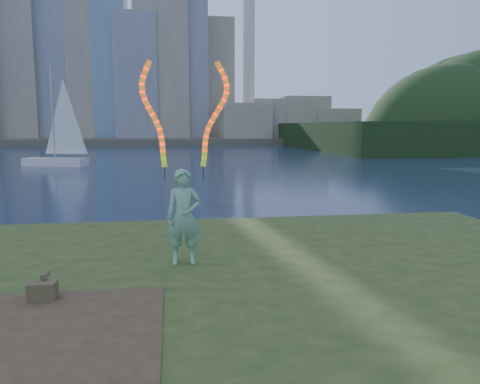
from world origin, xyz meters
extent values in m
plane|color=#192640|center=(0.00, 0.00, 0.00)|extent=(320.00, 320.00, 0.00)
cube|color=#344318|center=(0.00, -2.50, 0.15)|extent=(20.00, 18.00, 0.30)
cube|color=#344318|center=(0.00, -2.20, 0.40)|extent=(17.00, 15.00, 0.30)
cube|color=#344318|center=(0.00, -2.00, 0.65)|extent=(14.00, 12.00, 0.30)
cube|color=#47331E|center=(-2.20, -3.20, 0.81)|extent=(3.20, 3.00, 0.02)
cube|color=brown|center=(0.00, 95.00, 0.60)|extent=(320.00, 40.00, 1.20)
cylinder|color=silver|center=(18.00, 102.00, 30.20)|extent=(2.80, 2.80, 58.00)
imported|color=#217B44|center=(-0.22, -0.33, 1.73)|extent=(0.68, 0.45, 1.86)
cylinder|color=black|center=(-0.57, -0.21, 2.56)|extent=(0.02, 0.02, 0.30)
cylinder|color=black|center=(0.18, -0.20, 2.56)|extent=(0.02, 0.02, 0.30)
cube|color=#463F23|center=(-2.44, -2.01, 0.95)|extent=(0.41, 0.28, 0.29)
cylinder|color=#463F23|center=(-2.44, -1.82, 1.14)|extent=(0.10, 0.27, 0.10)
cube|color=silver|center=(-10.53, 33.57, 0.32)|extent=(5.64, 3.08, 0.75)
cylinder|color=gray|center=(-10.53, 33.57, 4.52)|extent=(0.15, 0.15, 8.17)
camera|label=1|loc=(-0.43, -9.30, 3.47)|focal=35.00mm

